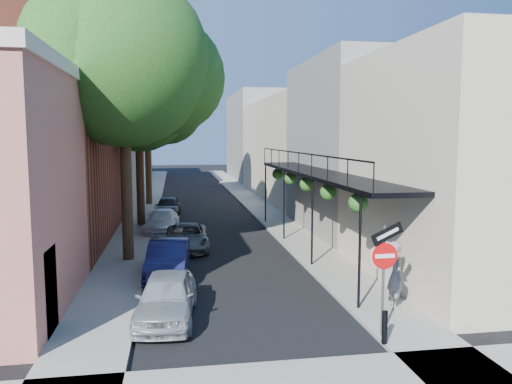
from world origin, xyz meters
name	(u,v)px	position (x,y,z in m)	size (l,w,h in m)	color
ground	(265,367)	(0.00, 0.00, 0.00)	(160.00, 160.00, 0.00)	black
road_surface	(199,199)	(0.00, 30.00, 0.01)	(6.00, 64.00, 0.01)	black
sidewalk_left	(149,199)	(-4.00, 30.00, 0.06)	(2.00, 64.00, 0.12)	gray
sidewalk_right	(248,198)	(4.00, 30.00, 0.06)	(2.00, 64.00, 0.12)	gray
buildings_left	(74,138)	(-9.30, 28.76, 4.94)	(10.10, 59.10, 12.00)	#BA6E5F
buildings_right	(309,144)	(8.99, 29.49, 4.42)	(9.80, 55.00, 10.00)	#BAB19A
sign_post	(385,260)	(3.16, 0.97, 2.04)	(0.89, 0.17, 2.99)	#595B60
bollard	(385,327)	(3.00, 0.50, 0.52)	(0.14, 0.14, 0.80)	black
oak_near	(135,65)	(-3.37, 10.26, 7.88)	(7.48, 6.80, 11.42)	black
oak_mid	(146,100)	(-3.42, 18.23, 7.06)	(6.60, 6.00, 10.20)	black
oak_far	(153,92)	(-3.35, 27.27, 8.26)	(7.70, 7.00, 11.90)	black
parked_car_a	(167,297)	(-2.18, 3.23, 0.65)	(1.54, 3.83, 1.31)	#959FA5
parked_car_b	(168,259)	(-2.18, 7.56, 0.66)	(1.39, 3.98, 1.31)	#151742
parked_car_c	(187,237)	(-1.40, 11.89, 0.57)	(1.88, 4.08, 1.13)	#54575B
parked_car_d	(162,221)	(-2.60, 16.24, 0.58)	(1.64, 4.03, 1.17)	white
parked_car_e	(168,207)	(-2.36, 21.48, 0.64)	(1.50, 3.74, 1.27)	black
pedestrian	(396,275)	(4.35, 2.83, 1.10)	(0.72, 0.47, 1.97)	slate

